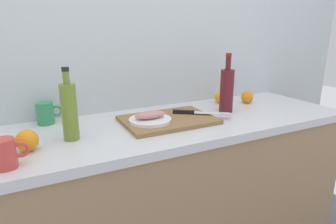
{
  "coord_description": "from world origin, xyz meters",
  "views": [
    {
      "loc": [
        -0.57,
        -1.2,
        1.34
      ],
      "look_at": [
        0.04,
        0.0,
        0.95
      ],
      "focal_mm": 30.71,
      "sensor_mm": 36.0,
      "label": 1
    }
  ],
  "objects_px": {
    "cutting_board": "(168,120)",
    "white_plate": "(150,120)",
    "coffee_mug_2": "(5,154)",
    "coffee_mug_0": "(46,113)",
    "olive_oil_bottle": "(69,111)",
    "wine_bottle": "(227,89)",
    "chef_knife": "(194,112)",
    "fish_fillet": "(150,115)"
  },
  "relations": [
    {
      "from": "cutting_board",
      "to": "white_plate",
      "type": "relative_size",
      "value": 2.2
    },
    {
      "from": "cutting_board",
      "to": "wine_bottle",
      "type": "xyz_separation_m",
      "value": [
        0.37,
        0.02,
        0.11
      ]
    },
    {
      "from": "chef_knife",
      "to": "coffee_mug_0",
      "type": "bearing_deg",
      "value": -164.13
    },
    {
      "from": "cutting_board",
      "to": "olive_oil_bottle",
      "type": "bearing_deg",
      "value": -176.24
    },
    {
      "from": "cutting_board",
      "to": "coffee_mug_2",
      "type": "bearing_deg",
      "value": -163.97
    },
    {
      "from": "cutting_board",
      "to": "coffee_mug_2",
      "type": "distance_m",
      "value": 0.72
    },
    {
      "from": "fish_fillet",
      "to": "chef_knife",
      "type": "distance_m",
      "value": 0.25
    },
    {
      "from": "coffee_mug_2",
      "to": "chef_knife",
      "type": "bearing_deg",
      "value": 13.27
    },
    {
      "from": "cutting_board",
      "to": "fish_fillet",
      "type": "relative_size",
      "value": 2.93
    },
    {
      "from": "fish_fillet",
      "to": "chef_knife",
      "type": "height_order",
      "value": "fish_fillet"
    },
    {
      "from": "coffee_mug_0",
      "to": "white_plate",
      "type": "bearing_deg",
      "value": -29.67
    },
    {
      "from": "chef_knife",
      "to": "coffee_mug_2",
      "type": "bearing_deg",
      "value": -131.98
    },
    {
      "from": "olive_oil_bottle",
      "to": "coffee_mug_0",
      "type": "distance_m",
      "value": 0.28
    },
    {
      "from": "fish_fillet",
      "to": "coffee_mug_0",
      "type": "bearing_deg",
      "value": 150.33
    },
    {
      "from": "chef_knife",
      "to": "wine_bottle",
      "type": "xyz_separation_m",
      "value": [
        0.22,
        0.02,
        0.1
      ]
    },
    {
      "from": "cutting_board",
      "to": "coffee_mug_2",
      "type": "height_order",
      "value": "coffee_mug_2"
    },
    {
      "from": "white_plate",
      "to": "olive_oil_bottle",
      "type": "distance_m",
      "value": 0.37
    },
    {
      "from": "white_plate",
      "to": "coffee_mug_0",
      "type": "relative_size",
      "value": 1.68
    },
    {
      "from": "white_plate",
      "to": "wine_bottle",
      "type": "height_order",
      "value": "wine_bottle"
    },
    {
      "from": "white_plate",
      "to": "chef_knife",
      "type": "relative_size",
      "value": 0.79
    },
    {
      "from": "cutting_board",
      "to": "olive_oil_bottle",
      "type": "xyz_separation_m",
      "value": [
        -0.46,
        -0.03,
        0.11
      ]
    },
    {
      "from": "cutting_board",
      "to": "fish_fillet",
      "type": "height_order",
      "value": "fish_fillet"
    },
    {
      "from": "white_plate",
      "to": "olive_oil_bottle",
      "type": "relative_size",
      "value": 0.67
    },
    {
      "from": "coffee_mug_0",
      "to": "wine_bottle",
      "type": "bearing_deg",
      "value": -13.18
    },
    {
      "from": "cutting_board",
      "to": "white_plate",
      "type": "height_order",
      "value": "white_plate"
    },
    {
      "from": "coffee_mug_0",
      "to": "olive_oil_bottle",
      "type": "bearing_deg",
      "value": -73.96
    },
    {
      "from": "cutting_board",
      "to": "coffee_mug_0",
      "type": "relative_size",
      "value": 3.69
    },
    {
      "from": "chef_knife",
      "to": "wine_bottle",
      "type": "relative_size",
      "value": 0.8
    },
    {
      "from": "white_plate",
      "to": "coffee_mug_2",
      "type": "relative_size",
      "value": 1.76
    },
    {
      "from": "fish_fillet",
      "to": "chef_knife",
      "type": "xyz_separation_m",
      "value": [
        0.25,
        0.01,
        -0.02
      ]
    },
    {
      "from": "wine_bottle",
      "to": "coffee_mug_0",
      "type": "distance_m",
      "value": 0.93
    },
    {
      "from": "white_plate",
      "to": "wine_bottle",
      "type": "relative_size",
      "value": 0.63
    },
    {
      "from": "wine_bottle",
      "to": "coffee_mug_2",
      "type": "relative_size",
      "value": 2.79
    },
    {
      "from": "wine_bottle",
      "to": "coffee_mug_0",
      "type": "height_order",
      "value": "wine_bottle"
    },
    {
      "from": "cutting_board",
      "to": "chef_knife",
      "type": "relative_size",
      "value": 1.73
    },
    {
      "from": "coffee_mug_2",
      "to": "coffee_mug_0",
      "type": "bearing_deg",
      "value": 70.2
    },
    {
      "from": "white_plate",
      "to": "coffee_mug_2",
      "type": "distance_m",
      "value": 0.62
    },
    {
      "from": "fish_fillet",
      "to": "coffee_mug_2",
      "type": "height_order",
      "value": "coffee_mug_2"
    },
    {
      "from": "coffee_mug_2",
      "to": "fish_fillet",
      "type": "bearing_deg",
      "value": 17.35
    },
    {
      "from": "wine_bottle",
      "to": "olive_oil_bottle",
      "type": "bearing_deg",
      "value": -176.4
    },
    {
      "from": "coffee_mug_0",
      "to": "coffee_mug_2",
      "type": "bearing_deg",
      "value": -109.8
    },
    {
      "from": "wine_bottle",
      "to": "cutting_board",
      "type": "bearing_deg",
      "value": -176.61
    }
  ]
}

